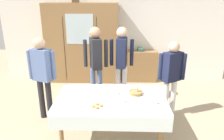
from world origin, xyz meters
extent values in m
plane|color=tan|center=(0.00, 0.00, 0.00)|extent=(12.00, 12.00, 0.00)
cube|color=silver|center=(0.00, 2.65, 1.35)|extent=(6.40, 0.10, 2.70)
cylinder|color=olive|center=(-0.77, -0.62, 0.35)|extent=(0.07, 0.07, 0.69)
cylinder|color=olive|center=(0.77, -0.62, 0.35)|extent=(0.07, 0.07, 0.69)
cylinder|color=olive|center=(-0.77, 0.22, 0.35)|extent=(0.07, 0.07, 0.69)
cylinder|color=olive|center=(0.77, 0.22, 0.35)|extent=(0.07, 0.07, 0.69)
cube|color=silver|center=(0.00, -0.20, 0.71)|extent=(1.82, 1.11, 0.03)
cube|color=silver|center=(0.00, -0.76, 0.57)|extent=(1.82, 0.01, 0.24)
cube|color=olive|center=(-0.90, 2.35, 1.08)|extent=(1.98, 0.45, 2.16)
cube|color=silver|center=(-0.90, 2.13, 1.51)|extent=(0.71, 0.01, 0.78)
cube|color=black|center=(-1.34, 2.13, 0.97)|extent=(0.01, 0.01, 1.73)
cube|color=black|center=(-0.46, 2.13, 0.97)|extent=(0.01, 0.01, 1.73)
cube|color=olive|center=(0.72, 2.41, 0.44)|extent=(0.95, 0.35, 0.88)
cube|color=#2D5184|center=(0.72, 2.41, 0.90)|extent=(0.15, 0.20, 0.04)
cube|color=#3D754C|center=(0.72, 2.41, 0.93)|extent=(0.12, 0.20, 0.03)
cube|color=#3D754C|center=(0.72, 2.41, 0.96)|extent=(0.15, 0.21, 0.03)
cylinder|color=silver|center=(0.19, -0.37, 0.73)|extent=(0.13, 0.13, 0.01)
cylinder|color=silver|center=(0.19, -0.37, 0.76)|extent=(0.08, 0.08, 0.05)
torus|color=silver|center=(0.23, -0.37, 0.76)|extent=(0.04, 0.01, 0.04)
cylinder|color=#47230F|center=(0.19, -0.37, 0.78)|extent=(0.06, 0.06, 0.01)
cylinder|color=white|center=(0.70, -0.41, 0.73)|extent=(0.13, 0.13, 0.01)
cylinder|color=white|center=(0.70, -0.41, 0.76)|extent=(0.08, 0.08, 0.05)
torus|color=white|center=(0.74, -0.41, 0.76)|extent=(0.04, 0.01, 0.04)
cylinder|color=#47230F|center=(0.70, -0.41, 0.78)|extent=(0.06, 0.06, 0.01)
cylinder|color=white|center=(-0.12, -0.01, 0.73)|extent=(0.13, 0.13, 0.01)
cylinder|color=white|center=(-0.12, -0.01, 0.76)|extent=(0.08, 0.08, 0.05)
torus|color=white|center=(-0.08, -0.01, 0.76)|extent=(0.04, 0.01, 0.04)
cylinder|color=#47230F|center=(-0.12, -0.01, 0.78)|extent=(0.06, 0.06, 0.01)
cylinder|color=white|center=(-0.49, -0.55, 0.73)|extent=(0.13, 0.13, 0.01)
cylinder|color=white|center=(-0.49, -0.55, 0.76)|extent=(0.08, 0.08, 0.05)
torus|color=white|center=(-0.45, -0.55, 0.76)|extent=(0.04, 0.01, 0.04)
cylinder|color=#47230F|center=(-0.49, -0.55, 0.78)|extent=(0.06, 0.06, 0.01)
cylinder|color=white|center=(0.10, -0.08, 0.73)|extent=(0.13, 0.13, 0.01)
cylinder|color=white|center=(0.10, -0.08, 0.76)|extent=(0.08, 0.08, 0.05)
torus|color=white|center=(0.14, -0.08, 0.76)|extent=(0.04, 0.01, 0.04)
cylinder|color=#47230F|center=(0.10, -0.08, 0.78)|extent=(0.06, 0.06, 0.01)
cylinder|color=#9E7542|center=(0.42, -0.06, 0.75)|extent=(0.22, 0.22, 0.05)
torus|color=#9E7542|center=(0.42, -0.06, 0.77)|extent=(0.24, 0.24, 0.02)
cylinder|color=tan|center=(0.44, -0.07, 0.82)|extent=(0.03, 0.03, 0.12)
cylinder|color=tan|center=(0.45, -0.06, 0.82)|extent=(0.02, 0.03, 0.12)
cylinder|color=tan|center=(0.44, -0.04, 0.82)|extent=(0.02, 0.03, 0.12)
cylinder|color=white|center=(-0.20, -0.55, 0.73)|extent=(0.28, 0.28, 0.01)
ellipsoid|color=#BC7F3D|center=(-0.14, -0.53, 0.75)|extent=(0.07, 0.05, 0.04)
ellipsoid|color=#BC7F3D|center=(-0.21, -0.49, 0.75)|extent=(0.07, 0.05, 0.04)
ellipsoid|color=#BC7F3D|center=(-0.26, -0.56, 0.75)|extent=(0.07, 0.05, 0.04)
ellipsoid|color=#BC7F3D|center=(-0.20, -0.61, 0.75)|extent=(0.07, 0.05, 0.04)
cube|color=silver|center=(0.48, -0.28, 0.73)|extent=(0.10, 0.01, 0.00)
ellipsoid|color=silver|center=(0.54, -0.28, 0.73)|extent=(0.03, 0.02, 0.01)
cube|color=silver|center=(-0.73, -0.11, 0.73)|extent=(0.10, 0.01, 0.00)
ellipsoid|color=silver|center=(-0.68, -0.11, 0.73)|extent=(0.03, 0.02, 0.01)
cylinder|color=silver|center=(0.11, 1.08, 0.43)|extent=(0.11, 0.11, 0.85)
cylinder|color=silver|center=(0.26, 1.08, 0.43)|extent=(0.11, 0.11, 0.85)
cube|color=#191E38|center=(0.18, 1.08, 1.17)|extent=(0.25, 0.38, 0.64)
sphere|color=tan|center=(0.18, 1.08, 1.61)|extent=(0.23, 0.23, 0.23)
cylinder|color=#191E38|center=(-0.04, 1.08, 1.17)|extent=(0.08, 0.08, 0.58)
cylinder|color=#191E38|center=(0.40, 1.08, 1.17)|extent=(0.08, 0.08, 0.58)
cylinder|color=slate|center=(-0.44, 0.95, 0.43)|extent=(0.11, 0.11, 0.86)
cylinder|color=slate|center=(-0.29, 0.95, 0.43)|extent=(0.11, 0.11, 0.86)
cube|color=#232328|center=(-0.37, 0.95, 1.18)|extent=(0.30, 0.40, 0.65)
sphere|color=tan|center=(-0.37, 0.95, 1.62)|extent=(0.23, 0.23, 0.23)
cylinder|color=#232328|center=(-0.59, 0.95, 1.18)|extent=(0.08, 0.08, 0.58)
cylinder|color=#232328|center=(-0.15, 0.95, 1.18)|extent=(0.08, 0.08, 0.58)
cylinder|color=silver|center=(1.07, 0.51, 0.38)|extent=(0.11, 0.11, 0.76)
cylinder|color=silver|center=(1.22, 0.51, 0.38)|extent=(0.11, 0.11, 0.76)
cube|color=#191E38|center=(1.15, 0.51, 1.05)|extent=(0.41, 0.36, 0.57)
sphere|color=tan|center=(1.15, 0.51, 1.43)|extent=(0.21, 0.21, 0.21)
cylinder|color=#191E38|center=(0.93, 0.51, 1.05)|extent=(0.08, 0.08, 0.51)
cylinder|color=#191E38|center=(1.37, 0.51, 1.05)|extent=(0.08, 0.08, 0.51)
cylinder|color=#232328|center=(-1.40, 0.34, 0.40)|extent=(0.11, 0.11, 0.81)
cylinder|color=#232328|center=(-1.25, 0.34, 0.40)|extent=(0.11, 0.11, 0.81)
cube|color=slate|center=(-1.32, 0.34, 1.11)|extent=(0.41, 0.32, 0.61)
sphere|color=tan|center=(-1.32, 0.34, 1.52)|extent=(0.22, 0.22, 0.22)
cylinder|color=slate|center=(-1.54, 0.34, 1.11)|extent=(0.08, 0.08, 0.55)
cylinder|color=slate|center=(-1.10, 0.34, 1.11)|extent=(0.08, 0.08, 0.55)
camera|label=1|loc=(0.12, -3.46, 2.34)|focal=34.58mm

